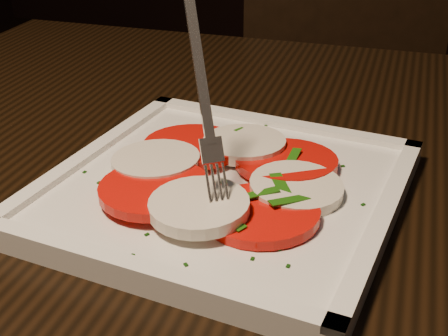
# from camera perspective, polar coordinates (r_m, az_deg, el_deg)

# --- Properties ---
(table) EXTENTS (1.26, 0.89, 0.75)m
(table) POSITION_cam_1_polar(r_m,az_deg,el_deg) (0.65, 10.95, -7.85)
(table) COLOR black
(table) RESTS_ON ground
(chair) EXTENTS (0.53, 0.53, 0.93)m
(chair) POSITION_cam_1_polar(r_m,az_deg,el_deg) (1.30, 10.92, 5.04)
(chair) COLOR black
(chair) RESTS_ON ground
(plate) EXTENTS (0.30, 0.30, 0.01)m
(plate) POSITION_cam_1_polar(r_m,az_deg,el_deg) (0.54, -0.00, -2.12)
(plate) COLOR white
(plate) RESTS_ON table
(caprese_salad) EXTENTS (0.24, 0.26, 0.02)m
(caprese_salad) POSITION_cam_1_polar(r_m,az_deg,el_deg) (0.53, 0.01, -0.61)
(caprese_salad) COLOR red
(caprese_salad) RESTS_ON plate
(fork) EXTENTS (0.08, 0.08, 0.14)m
(fork) POSITION_cam_1_polar(r_m,az_deg,el_deg) (0.49, -2.19, 6.88)
(fork) COLOR white
(fork) RESTS_ON caprese_salad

